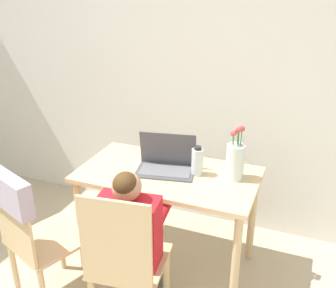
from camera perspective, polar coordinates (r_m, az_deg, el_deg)
The scene contains 8 objects.
wall_back at distance 3.08m, azimuth -0.02°, elevation 11.06°, with size 6.40×0.05×2.50m.
dining_table at distance 2.61m, azimuth -0.01°, elevation -6.18°, with size 1.16×0.63×0.72m.
chair_occupied at distance 2.24m, azimuth -6.23°, elevation -16.73°, with size 0.45×0.45×0.93m.
chair_spare at distance 2.41m, azimuth -19.97°, elevation -10.36°, with size 0.52×0.54×0.94m.
person_seated at distance 2.25m, azimuth -5.25°, elevation -12.05°, with size 0.39×0.46×0.99m.
laptop at distance 2.57m, azimuth -0.25°, elevation -2.60°, with size 0.41×0.30×0.24m.
flower_vase at distance 2.47m, azimuth 9.73°, elevation -2.23°, with size 0.12×0.12×0.36m.
water_bottle at distance 2.50m, azimuth 4.27°, elevation -2.54°, with size 0.08×0.08×0.19m.
Camera 1 is at (1.11, -0.57, 1.91)m, focal length 42.00 mm.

